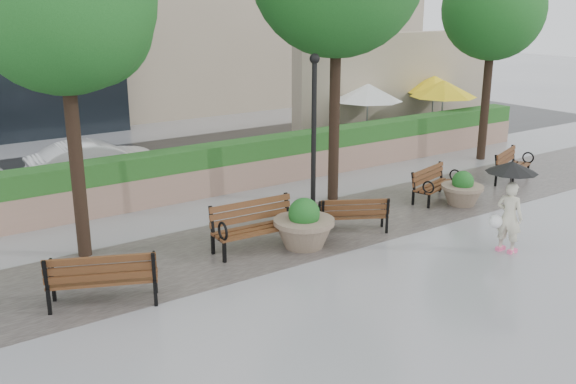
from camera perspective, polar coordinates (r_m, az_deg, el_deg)
ground at (r=13.07m, az=10.26°, el=-6.87°), size 100.00×100.00×0.00m
cobble_strip at (r=15.17m, az=2.27°, el=-3.24°), size 28.00×3.20×0.01m
hedge_wall at (r=18.18m, az=-5.31°, el=2.25°), size 24.00×0.80×1.35m
cafe_wall at (r=26.00m, az=9.90°, el=9.40°), size 10.00×0.60×4.00m
cafe_hedge at (r=24.38m, az=12.50°, el=5.09°), size 8.00×0.50×0.90m
asphalt_street at (r=21.82m, az=-10.48°, el=2.67°), size 40.00×7.00×0.00m
bench_0 at (r=11.86m, az=-16.05°, el=-8.23°), size 2.00×1.43×1.01m
bench_1 at (r=13.80m, az=-2.76°, el=-3.94°), size 1.99×0.88×1.04m
bench_2 at (r=14.95m, az=5.80°, el=-2.61°), size 1.67×1.30×0.85m
bench_3 at (r=17.69m, az=12.90°, el=0.12°), size 1.73×1.06×0.87m
bench_4 at (r=20.16m, az=19.32°, el=1.65°), size 1.83×1.24×0.92m
planter_left at (r=13.90m, az=1.43°, el=-3.23°), size 1.32×1.32×1.11m
planter_right at (r=17.41m, az=15.21°, el=0.03°), size 1.09×1.09×0.92m
lamppost at (r=15.38m, az=2.29°, el=3.86°), size 0.28×0.28×4.00m
tree_0 at (r=13.42m, az=-18.95°, el=15.33°), size 3.68×3.62×7.00m
tree_2 at (r=22.40m, az=17.87°, el=14.92°), size 3.38×3.27×6.56m
patio_umb_white at (r=23.50m, az=7.12°, el=8.75°), size 2.50×2.50×2.30m
patio_umb_yellow_a at (r=25.04m, az=13.66°, el=8.89°), size 2.50×2.50×2.30m
patio_umb_yellow_b at (r=26.50m, az=12.86°, el=9.34°), size 2.50×2.50×2.30m
car_right at (r=19.62m, az=-16.73°, el=2.57°), size 3.89×1.52×1.26m
pedestrian at (r=14.20m, az=19.12°, el=-0.48°), size 1.07×1.07×1.97m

